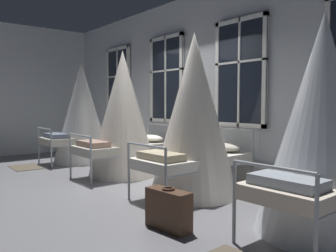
{
  "coord_description": "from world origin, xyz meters",
  "views": [
    {
      "loc": [
        4.8,
        -3.26,
        1.39
      ],
      "look_at": [
        0.37,
        0.3,
        1.02
      ],
      "focal_mm": 37.29,
      "sensor_mm": 36.0,
      "label": 1
    }
  ],
  "objects_px": {
    "cot_third": "(194,117)",
    "suitcase_dark": "(168,209)",
    "cot_first": "(82,114)",
    "cot_second": "(123,115)",
    "cot_fourth": "(322,128)"
  },
  "relations": [
    {
      "from": "cot_third",
      "to": "cot_fourth",
      "type": "xyz_separation_m",
      "value": [
        2.01,
        -0.04,
        -0.05
      ]
    },
    {
      "from": "cot_first",
      "to": "cot_third",
      "type": "height_order",
      "value": "cot_third"
    },
    {
      "from": "cot_third",
      "to": "suitcase_dark",
      "type": "xyz_separation_m",
      "value": [
        0.91,
        -1.23,
        -0.96
      ]
    },
    {
      "from": "cot_second",
      "to": "cot_third",
      "type": "bearing_deg",
      "value": -88.61
    },
    {
      "from": "cot_fourth",
      "to": "suitcase_dark",
      "type": "xyz_separation_m",
      "value": [
        -1.1,
        -1.18,
        -0.91
      ]
    },
    {
      "from": "cot_first",
      "to": "suitcase_dark",
      "type": "height_order",
      "value": "cot_first"
    },
    {
      "from": "cot_first",
      "to": "suitcase_dark",
      "type": "bearing_deg",
      "value": -103.73
    },
    {
      "from": "cot_second",
      "to": "cot_third",
      "type": "xyz_separation_m",
      "value": [
        1.94,
        0.06,
        0.02
      ]
    },
    {
      "from": "cot_third",
      "to": "cot_second",
      "type": "bearing_deg",
      "value": 90.54
    },
    {
      "from": "cot_third",
      "to": "suitcase_dark",
      "type": "relative_size",
      "value": 4.25
    },
    {
      "from": "cot_first",
      "to": "cot_fourth",
      "type": "height_order",
      "value": "cot_first"
    },
    {
      "from": "cot_fourth",
      "to": "suitcase_dark",
      "type": "bearing_deg",
      "value": 135.68
    },
    {
      "from": "cot_first",
      "to": "cot_fourth",
      "type": "bearing_deg",
      "value": -89.88
    },
    {
      "from": "cot_first",
      "to": "cot_second",
      "type": "distance_m",
      "value": 1.98
    },
    {
      "from": "cot_first",
      "to": "cot_third",
      "type": "bearing_deg",
      "value": -89.49
    }
  ]
}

